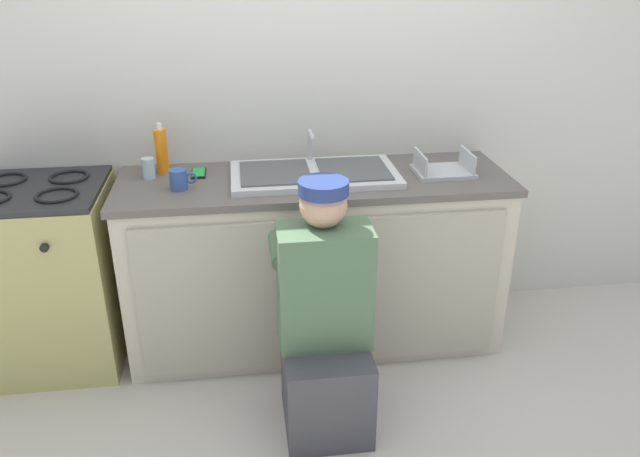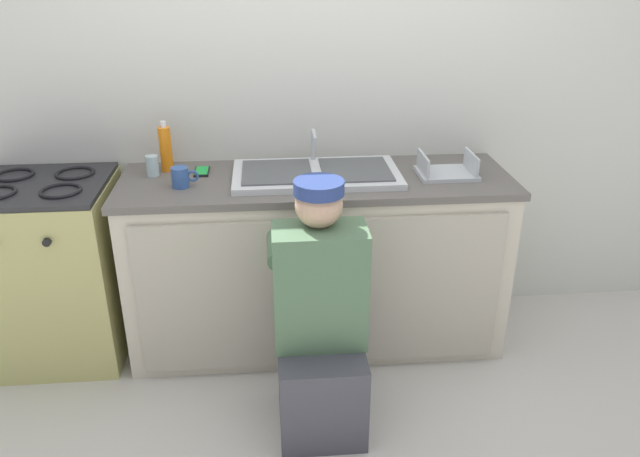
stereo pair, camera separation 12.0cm
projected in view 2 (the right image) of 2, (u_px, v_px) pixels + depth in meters
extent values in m
plane|color=beige|center=(322.00, 369.00, 3.12)|extent=(12.00, 12.00, 0.00)
cube|color=silver|center=(310.00, 91.00, 3.19)|extent=(6.00, 0.10, 2.50)
cube|color=beige|center=(317.00, 264.00, 3.21)|extent=(1.86, 0.60, 0.87)
cube|color=#AFA694|center=(227.00, 299.00, 2.89)|extent=(0.82, 0.02, 0.77)
cube|color=#AFA694|center=(415.00, 290.00, 2.96)|extent=(0.82, 0.02, 0.77)
cube|color=#5B5651|center=(316.00, 181.00, 3.02)|extent=(1.90, 0.62, 0.04)
cube|color=silver|center=(316.00, 174.00, 3.00)|extent=(0.80, 0.44, 0.03)
cube|color=#4C4F51|center=(277.00, 172.00, 2.98)|extent=(0.33, 0.35, 0.01)
cube|color=#4C4F51|center=(355.00, 169.00, 3.01)|extent=(0.33, 0.35, 0.01)
cylinder|color=#B7BABF|center=(313.00, 148.00, 3.15)|extent=(0.02, 0.02, 0.18)
cylinder|color=#B7BABF|center=(314.00, 135.00, 3.04)|extent=(0.02, 0.16, 0.02)
cube|color=tan|center=(55.00, 273.00, 3.10)|extent=(0.63, 0.60, 0.89)
cube|color=#262628|center=(37.00, 186.00, 2.91)|extent=(0.62, 0.59, 0.02)
torus|color=black|center=(61.00, 191.00, 2.80)|extent=(0.19, 0.19, 0.02)
torus|color=black|center=(14.00, 175.00, 3.00)|extent=(0.19, 0.19, 0.02)
torus|color=black|center=(75.00, 173.00, 3.02)|extent=(0.19, 0.19, 0.02)
cylinder|color=black|center=(47.00, 242.00, 2.69)|extent=(0.04, 0.02, 0.04)
cube|color=#3F3F47|center=(321.00, 386.00, 2.68)|extent=(0.36, 0.40, 0.40)
cube|color=#4C6B4C|center=(320.00, 286.00, 2.54)|extent=(0.38, 0.22, 0.52)
sphere|color=tan|center=(319.00, 204.00, 2.44)|extent=(0.19, 0.19, 0.19)
cylinder|color=navy|center=(319.00, 187.00, 2.41)|extent=(0.20, 0.20, 0.06)
cube|color=navy|center=(317.00, 184.00, 2.49)|extent=(0.13, 0.09, 0.02)
cylinder|color=#4C6B4C|center=(276.00, 247.00, 2.67)|extent=(0.08, 0.30, 0.08)
cylinder|color=#4C6B4C|center=(355.00, 243.00, 2.70)|extent=(0.08, 0.30, 0.08)
cube|color=#B2B7BC|center=(446.00, 173.00, 3.03)|extent=(0.28, 0.22, 0.02)
cube|color=#B2B7BC|center=(423.00, 164.00, 3.00)|extent=(0.01, 0.21, 0.10)
cube|color=#B2B7BC|center=(471.00, 163.00, 3.02)|extent=(0.01, 0.21, 0.10)
cube|color=black|center=(202.00, 172.00, 3.07)|extent=(0.07, 0.14, 0.01)
cube|color=green|center=(202.00, 170.00, 3.07)|extent=(0.06, 0.12, 0.00)
cylinder|color=#ADC6CC|center=(152.00, 166.00, 3.01)|extent=(0.06, 0.06, 0.10)
cylinder|color=#335699|center=(180.00, 177.00, 2.87)|extent=(0.08, 0.08, 0.09)
torus|color=#335699|center=(193.00, 176.00, 2.87)|extent=(0.06, 0.01, 0.06)
cylinder|color=orange|center=(166.00, 149.00, 3.06)|extent=(0.06, 0.06, 0.22)
cylinder|color=white|center=(163.00, 124.00, 3.00)|extent=(0.03, 0.03, 0.03)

